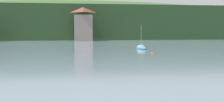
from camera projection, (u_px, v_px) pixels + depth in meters
wooded_hillside at (78, 26)px, 133.76m from camera, size 352.00×65.24×29.15m
shore_building_westcentral at (83, 25)px, 91.85m from camera, size 6.45×5.73×11.60m
sailboat_far_0 at (141, 48)px, 54.14m from camera, size 1.80×4.24×5.18m
mooring_buoy_far at (152, 53)px, 44.84m from camera, size 0.40×0.40×0.40m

